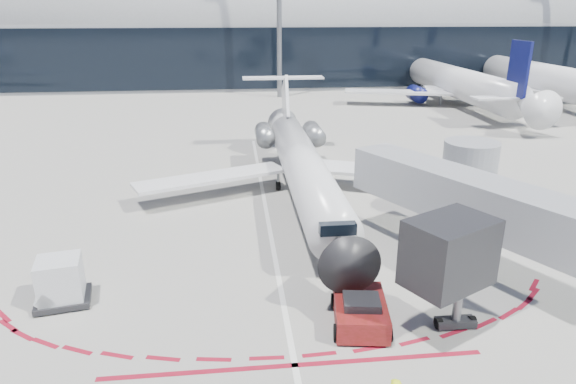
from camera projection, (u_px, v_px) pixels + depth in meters
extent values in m
plane|color=slate|center=(271.00, 234.00, 29.32)|extent=(260.00, 260.00, 0.00)
cube|color=silver|center=(268.00, 221.00, 31.19)|extent=(0.25, 40.00, 0.01)
cube|color=maroon|center=(295.00, 365.00, 18.56)|extent=(14.00, 0.25, 0.01)
cube|color=#95979B|center=(241.00, 52.00, 88.45)|extent=(150.00, 24.00, 10.00)
cylinder|color=#95979B|center=(241.00, 22.00, 86.76)|extent=(150.00, 24.00, 24.00)
cube|color=black|center=(243.00, 59.00, 77.17)|extent=(150.00, 0.20, 9.00)
cube|color=#93959B|center=(462.00, 196.00, 24.81)|extent=(8.22, 12.61, 2.30)
cube|color=black|center=(449.00, 252.00, 19.13)|extent=(3.86, 3.44, 2.60)
cylinder|color=slate|center=(458.00, 301.00, 20.40)|extent=(0.36, 0.36, 2.40)
cube|color=black|center=(455.00, 322.00, 20.73)|extent=(1.60, 0.60, 0.30)
cylinder|color=#93959B|center=(468.00, 180.00, 30.90)|extent=(3.20, 3.20, 4.80)
cylinder|color=black|center=(464.00, 214.00, 31.62)|extent=(4.00, 4.00, 0.50)
cylinder|color=slate|center=(279.00, 6.00, 70.52)|extent=(0.70, 0.70, 25.00)
cylinder|color=silver|center=(304.00, 168.00, 33.56)|extent=(2.65, 21.62, 2.65)
cone|color=black|center=(343.00, 251.00, 22.16)|extent=(2.65, 2.75, 2.65)
cone|color=silver|center=(284.00, 127.00, 45.33)|extent=(2.65, 3.54, 2.65)
cube|color=black|center=(336.00, 225.00, 23.45)|extent=(1.67, 1.38, 0.54)
cube|color=silver|center=(211.00, 177.00, 34.62)|extent=(10.52, 6.24, 0.31)
cube|color=silver|center=(387.00, 171.00, 35.86)|extent=(10.52, 6.24, 0.31)
cube|color=silver|center=(285.00, 102.00, 43.61)|extent=(0.25, 4.61, 4.69)
cube|color=silver|center=(283.00, 78.00, 44.95)|extent=(7.07, 1.57, 0.16)
cylinder|color=slate|center=(264.00, 135.00, 41.36)|extent=(1.47, 3.34, 1.47)
cylinder|color=slate|center=(314.00, 134.00, 41.77)|extent=(1.47, 3.34, 1.47)
cylinder|color=black|center=(328.00, 259.00, 25.79)|extent=(0.22, 0.55, 0.55)
cylinder|color=black|center=(278.00, 186.00, 36.38)|extent=(0.29, 0.63, 0.63)
cylinder|color=black|center=(319.00, 184.00, 36.68)|extent=(0.29, 0.63, 0.63)
cylinder|color=slate|center=(328.00, 255.00, 25.70)|extent=(0.18, 0.18, 1.08)
cube|color=#51130B|center=(360.00, 311.00, 20.85)|extent=(2.51, 3.56, 0.93)
cube|color=black|center=(362.00, 302.00, 20.35)|extent=(1.61, 1.43, 0.36)
cylinder|color=slate|center=(355.00, 287.00, 23.05)|extent=(0.49, 2.66, 0.10)
cylinder|color=black|center=(337.00, 332.00, 19.90)|extent=(0.38, 0.69, 0.66)
cylinder|color=black|center=(388.00, 333.00, 19.83)|extent=(0.38, 0.69, 0.66)
cylinder|color=black|center=(334.00, 301.00, 22.03)|extent=(0.38, 0.69, 0.66)
cylinder|color=black|center=(380.00, 302.00, 21.96)|extent=(0.38, 0.69, 0.66)
cube|color=black|center=(64.00, 299.00, 22.43)|extent=(2.56, 2.29, 0.25)
cube|color=silver|center=(60.00, 278.00, 22.09)|extent=(2.08, 1.99, 1.80)
cylinder|color=black|center=(39.00, 313.00, 21.56)|extent=(0.15, 0.24, 0.22)
cylinder|color=black|center=(85.00, 306.00, 22.05)|extent=(0.15, 0.24, 0.22)
cylinder|color=black|center=(44.00, 295.00, 22.88)|extent=(0.15, 0.24, 0.22)
cylinder|color=black|center=(87.00, 289.00, 23.37)|extent=(0.15, 0.24, 0.22)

